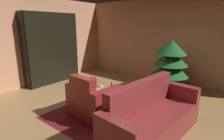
# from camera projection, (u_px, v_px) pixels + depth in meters

# --- Properties ---
(ground_plane) EXTENTS (7.52, 7.52, 0.00)m
(ground_plane) POSITION_uv_depth(u_px,v_px,m) (113.00, 114.00, 3.83)
(ground_plane) COLOR #9E7748
(wall_back) EXTENTS (6.39, 0.06, 2.67)m
(wall_back) POSITION_uv_depth(u_px,v_px,m) (169.00, 41.00, 5.75)
(wall_back) COLOR tan
(wall_back) RESTS_ON ground
(wall_left) EXTENTS (0.06, 5.94, 2.67)m
(wall_left) POSITION_uv_depth(u_px,v_px,m) (30.00, 42.00, 5.38)
(wall_left) COLOR tan
(wall_left) RESTS_ON ground
(area_rug) EXTENTS (2.54, 1.99, 0.01)m
(area_rug) POSITION_uv_depth(u_px,v_px,m) (115.00, 117.00, 3.67)
(area_rug) COLOR maroon
(area_rug) RESTS_ON ground
(bookshelf_unit) EXTENTS (0.36, 1.80, 2.21)m
(bookshelf_unit) POSITION_uv_depth(u_px,v_px,m) (55.00, 49.00, 5.83)
(bookshelf_unit) COLOR black
(bookshelf_unit) RESTS_ON ground
(armchair_red) EXTENTS (0.98, 0.80, 0.91)m
(armchair_red) POSITION_uv_depth(u_px,v_px,m) (93.00, 102.00, 3.62)
(armchair_red) COLOR maroon
(armchair_red) RESTS_ON ground
(couch_red) EXTENTS (0.91, 2.10, 0.94)m
(couch_red) POSITION_uv_depth(u_px,v_px,m) (152.00, 119.00, 2.98)
(couch_red) COLOR maroon
(couch_red) RESTS_ON ground
(coffee_table) EXTENTS (0.77, 0.77, 0.45)m
(coffee_table) POSITION_uv_depth(u_px,v_px,m) (121.00, 99.00, 3.57)
(coffee_table) COLOR black
(coffee_table) RESTS_ON ground
(book_stack_on_table) EXTENTS (0.22, 0.18, 0.14)m
(book_stack_on_table) POSITION_uv_depth(u_px,v_px,m) (120.00, 93.00, 3.57)
(book_stack_on_table) COLOR #DBBE54
(book_stack_on_table) RESTS_ON coffee_table
(bottle_on_table) EXTENTS (0.07, 0.07, 0.28)m
(bottle_on_table) POSITION_uv_depth(u_px,v_px,m) (112.00, 90.00, 3.63)
(bottle_on_table) COLOR navy
(bottle_on_table) RESTS_ON coffee_table
(decorated_tree) EXTENTS (1.14, 1.14, 1.46)m
(decorated_tree) POSITION_uv_depth(u_px,v_px,m) (170.00, 66.00, 4.94)
(decorated_tree) COLOR brown
(decorated_tree) RESTS_ON ground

